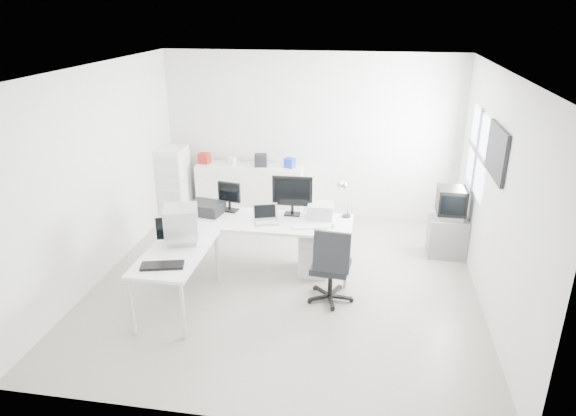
% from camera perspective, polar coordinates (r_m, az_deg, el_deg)
% --- Properties ---
extents(floor, '(5.00, 5.00, 0.01)m').
position_cam_1_polar(floor, '(7.00, -0.27, -8.23)').
color(floor, '#B8B3A5').
rests_on(floor, ground).
extents(ceiling, '(5.00, 5.00, 0.01)m').
position_cam_1_polar(ceiling, '(6.10, -0.32, 15.20)').
color(ceiling, white).
rests_on(ceiling, back_wall).
extents(back_wall, '(5.00, 0.02, 2.80)m').
position_cam_1_polar(back_wall, '(8.79, 2.48, 7.93)').
color(back_wall, silver).
rests_on(back_wall, floor).
extents(left_wall, '(0.02, 5.00, 2.80)m').
position_cam_1_polar(left_wall, '(7.24, -20.22, 3.56)').
color(left_wall, silver).
rests_on(left_wall, floor).
extents(right_wall, '(0.02, 5.00, 2.80)m').
position_cam_1_polar(right_wall, '(6.50, 22.00, 1.29)').
color(right_wall, silver).
rests_on(right_wall, floor).
extents(window, '(0.02, 1.20, 1.10)m').
position_cam_1_polar(window, '(7.56, 20.31, 5.87)').
color(window, white).
rests_on(window, right_wall).
extents(wall_picture, '(0.04, 0.90, 0.60)m').
position_cam_1_polar(wall_picture, '(6.44, 22.18, 5.79)').
color(wall_picture, black).
rests_on(wall_picture, right_wall).
extents(main_desk, '(2.40, 0.80, 0.75)m').
position_cam_1_polar(main_desk, '(7.17, -2.62, -4.10)').
color(main_desk, white).
rests_on(main_desk, floor).
extents(side_desk, '(0.70, 1.40, 0.75)m').
position_cam_1_polar(side_desk, '(6.46, -12.13, -7.67)').
color(side_desk, white).
rests_on(side_desk, floor).
extents(drawer_pedestal, '(0.40, 0.50, 0.60)m').
position_cam_1_polar(drawer_pedestal, '(7.14, 3.00, -4.86)').
color(drawer_pedestal, white).
rests_on(drawer_pedestal, floor).
extents(inkjet_printer, '(0.51, 0.43, 0.16)m').
position_cam_1_polar(inkjet_printer, '(7.28, -9.08, -0.01)').
color(inkjet_printer, black).
rests_on(inkjet_printer, main_desk).
extents(lcd_monitor_small, '(0.37, 0.25, 0.42)m').
position_cam_1_polar(lcd_monitor_small, '(7.28, -6.53, 1.24)').
color(lcd_monitor_small, black).
rests_on(lcd_monitor_small, main_desk).
extents(lcd_monitor_large, '(0.56, 0.23, 0.58)m').
position_cam_1_polar(lcd_monitor_large, '(7.07, 0.48, 1.42)').
color(lcd_monitor_large, black).
rests_on(lcd_monitor_large, main_desk).
extents(laptop, '(0.44, 0.45, 0.23)m').
position_cam_1_polar(laptop, '(6.87, -2.45, -0.80)').
color(laptop, '#B7B7BA').
rests_on(laptop, main_desk).
extents(white_keyboard, '(0.48, 0.24, 0.02)m').
position_cam_1_polar(white_keyboard, '(6.77, 2.46, -2.10)').
color(white_keyboard, white).
rests_on(white_keyboard, main_desk).
extents(white_mouse, '(0.06, 0.06, 0.06)m').
position_cam_1_polar(white_mouse, '(6.78, 5.03, -1.94)').
color(white_mouse, white).
rests_on(white_mouse, main_desk).
extents(laser_printer, '(0.35, 0.31, 0.20)m').
position_cam_1_polar(laser_printer, '(7.07, 3.64, -0.30)').
color(laser_printer, '#BCBCBC').
rests_on(laser_printer, main_desk).
extents(desk_lamp, '(0.19, 0.19, 0.45)m').
position_cam_1_polar(desk_lamp, '(7.07, 6.56, 0.73)').
color(desk_lamp, silver).
rests_on(desk_lamp, main_desk).
extents(crt_monitor, '(0.46, 0.46, 0.41)m').
position_cam_1_polar(crt_monitor, '(6.41, -11.74, -2.06)').
color(crt_monitor, '#B7B7BA').
rests_on(crt_monitor, side_desk).
extents(black_keyboard, '(0.51, 0.30, 0.03)m').
position_cam_1_polar(black_keyboard, '(5.96, -13.79, -6.23)').
color(black_keyboard, black).
rests_on(black_keyboard, side_desk).
extents(office_chair, '(0.65, 0.65, 1.03)m').
position_cam_1_polar(office_chair, '(6.39, 4.78, -6.11)').
color(office_chair, black).
rests_on(office_chair, floor).
extents(tv_cabinet, '(0.54, 0.44, 0.59)m').
position_cam_1_polar(tv_cabinet, '(7.95, 17.25, -3.03)').
color(tv_cabinet, slate).
rests_on(tv_cabinet, floor).
extents(crt_tv, '(0.50, 0.48, 0.45)m').
position_cam_1_polar(crt_tv, '(7.76, 17.68, 0.48)').
color(crt_tv, black).
rests_on(crt_tv, tv_cabinet).
extents(sideboard, '(1.84, 0.46, 0.92)m').
position_cam_1_polar(sideboard, '(8.99, -4.22, 1.94)').
color(sideboard, white).
rests_on(sideboard, floor).
extents(clutter_box_a, '(0.20, 0.18, 0.18)m').
position_cam_1_polar(clutter_box_a, '(9.04, -9.28, 5.47)').
color(clutter_box_a, '#A11A17').
rests_on(clutter_box_a, sideboard).
extents(clutter_box_b, '(0.16, 0.15, 0.13)m').
position_cam_1_polar(clutter_box_b, '(8.90, -6.20, 5.21)').
color(clutter_box_b, white).
rests_on(clutter_box_b, sideboard).
extents(clutter_box_c, '(0.23, 0.22, 0.21)m').
position_cam_1_polar(clutter_box_c, '(8.77, -3.05, 5.32)').
color(clutter_box_c, black).
rests_on(clutter_box_c, sideboard).
extents(clutter_box_d, '(0.20, 0.19, 0.16)m').
position_cam_1_polar(clutter_box_d, '(8.69, 0.19, 5.04)').
color(clutter_box_d, '#1B38C3').
rests_on(clutter_box_d, sideboard).
extents(clutter_bottle, '(0.07, 0.07, 0.22)m').
position_cam_1_polar(clutter_bottle, '(9.17, -11.00, 5.72)').
color(clutter_bottle, white).
rests_on(clutter_bottle, sideboard).
extents(filing_cabinet, '(0.44, 0.52, 1.25)m').
position_cam_1_polar(filing_cabinet, '(9.04, -12.56, 2.71)').
color(filing_cabinet, white).
rests_on(filing_cabinet, floor).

